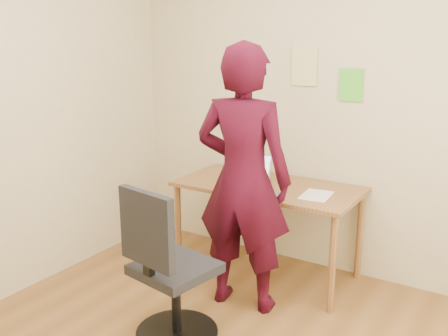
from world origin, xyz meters
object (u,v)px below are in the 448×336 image
Objects in this scene: desk at (268,195)px; person at (243,180)px; office_chair at (168,277)px; phone at (277,195)px; laptop at (250,175)px.

desk is 0.57m from person.
office_chair is at bearing 67.01° from person.
desk is at bearing -91.46° from person.
desk is 12.56× the size of phone.
office_chair is at bearing -85.57° from laptop.
phone is (0.35, -0.23, -0.04)m from laptop.
phone is (0.18, -0.21, 0.09)m from desk.
desk is at bearing 95.38° from office_chair.
person reaches higher than phone.
person is (-0.11, -0.30, 0.17)m from phone.
person is at bearing 85.99° from office_chair.
office_chair reaches higher than laptop.
phone is at bearing -49.69° from desk.
phone is at bearing -32.86° from laptop.
phone is 1.02m from office_chair.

